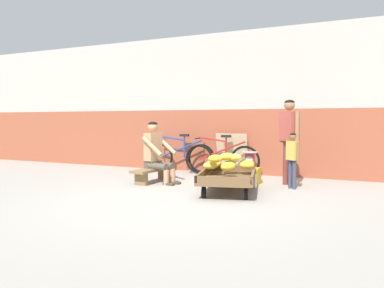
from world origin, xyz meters
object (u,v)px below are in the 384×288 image
Objects in this scene: plastic_crate at (250,176)px; customer_adult at (289,132)px; vendor_seated at (157,152)px; sign_board at (232,154)px; banana_cart at (228,178)px; weighing_scale at (250,159)px; bicycle_far_left at (221,158)px; shopping_bag at (251,181)px; customer_child at (293,154)px; bicycle_near_left at (180,156)px; low_bench at (153,172)px.

customer_adult is (0.67, 0.16, 0.80)m from plastic_crate.
sign_board is (0.90, 1.73, -0.13)m from vendor_seated.
weighing_scale is at bearing 85.29° from banana_cart.
sign_board reaches higher than bicycle_far_left.
bicycle_far_left is 6.92× the size of shopping_bag.
shopping_bag is at bearing -51.02° from bicycle_far_left.
weighing_scale is at bearing 167.12° from customer_child.
plastic_crate is (1.63, 0.58, -0.42)m from vendor_seated.
customer_adult reaches higher than shopping_bag.
customer_child is (0.80, -0.18, 0.13)m from weighing_scale.
plastic_crate is 2.16m from bicycle_near_left.
bicycle_near_left is at bearing 146.70° from shopping_bag.
sign_board reaches higher than weighing_scale.
weighing_scale reaches higher than low_bench.
shopping_bag is (2.04, -1.34, -0.23)m from bicycle_near_left.
weighing_scale is (1.63, 0.58, -0.11)m from vendor_seated.
shopping_bag is (1.84, 0.20, -0.08)m from low_bench.
banana_cart is at bearing -46.73° from bicycle_near_left.
plastic_crate is at bearing 85.29° from banana_cart.
bicycle_far_left is 0.31m from sign_board.
customer_adult is (0.67, 0.16, 0.50)m from weighing_scale.
bicycle_near_left is 1.88× the size of sign_board.
banana_cart is at bearing -94.71° from plastic_crate.
shopping_bag is at bearing -136.08° from customer_adult.
plastic_crate is 1.06m from customer_adult.
vendor_seated is at bearing -116.66° from bicycle_far_left.
vendor_seated reaches higher than banana_cart.
customer_adult reaches higher than low_bench.
banana_cart is 0.98m from plastic_crate.
customer_child reaches higher than bicycle_far_left.
weighing_scale reaches higher than shopping_bag.
vendor_seated reaches higher than customer_child.
shopping_bag is at bearing -33.30° from bicycle_near_left.
bicycle_far_left reaches higher than low_bench.
banana_cart reaches higher than plastic_crate.
bicycle_far_left is (-0.81, 1.86, 0.11)m from banana_cart.
bicycle_near_left is (-1.91, 0.98, -0.10)m from weighing_scale.
plastic_crate is at bearing 19.61° from vendor_seated.
plastic_crate is 0.24× the size of customer_adult.
sign_board is at bearing 60.05° from low_bench.
customer_adult reaches higher than bicycle_near_left.
bicycle_near_left reaches higher than weighing_scale.
weighing_scale is (-0.00, -0.00, 0.30)m from plastic_crate.
bicycle_near_left is 1.03m from bicycle_far_left.
customer_child is at bearing -69.62° from customer_adult.
plastic_crate is at bearing 90.00° from weighing_scale.
plastic_crate is 1.39m from sign_board.
banana_cart is 0.96× the size of bicycle_near_left.
customer_adult reaches higher than plastic_crate.
shopping_bag is at bearing -70.65° from plastic_crate.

